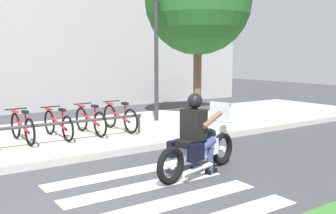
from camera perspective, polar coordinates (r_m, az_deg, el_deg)
name	(u,v)px	position (r m, az deg, el deg)	size (l,w,h in m)	color
ground_plane	(64,204)	(5.68, -15.26, -13.85)	(48.00, 48.00, 0.00)	#38383D
sidewalk	(3,144)	(9.48, -23.47, -5.10)	(24.00, 4.40, 0.15)	#A8A399
crosswalk_stripe_1	(175,202)	(5.57, 1.02, -13.96)	(2.80, 0.40, 0.01)	white
crosswalk_stripe_2	(146,186)	(6.20, -3.35, -11.70)	(2.80, 0.40, 0.01)	white
crosswalk_stripe_3	(122,173)	(6.86, -6.85, -9.82)	(2.80, 0.40, 0.01)	white
motorcycle	(199,148)	(6.71, 4.68, -6.18)	(2.08, 0.86, 1.21)	black
rider	(196,128)	(6.57, 4.28, -3.22)	(0.72, 0.64, 1.43)	black
bicycle_3	(22,127)	(9.06, -20.94, -2.86)	(0.48, 1.56, 0.74)	black
bicycle_4	(58,124)	(9.27, -16.10, -2.46)	(0.48, 1.65, 0.72)	black
bicycle_5	(90,120)	(9.54, -11.52, -1.99)	(0.48, 1.58, 0.75)	black
bicycle_6	(120,117)	(9.88, -7.22, -1.56)	(0.48, 1.64, 0.75)	black
bike_rack	(29,127)	(8.51, -20.09, -2.88)	(5.42, 0.07, 0.49)	#333338
street_lamp	(156,44)	(11.30, -1.77, 9.41)	(0.28, 0.28, 3.95)	#2D2D33
tree_near_rack	(198,2)	(12.84, 4.52, 15.42)	(3.46, 3.46, 5.55)	brown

